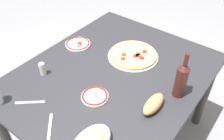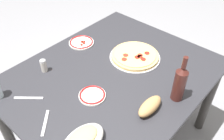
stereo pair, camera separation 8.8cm
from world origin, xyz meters
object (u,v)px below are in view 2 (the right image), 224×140
Objects in this scene: side_plate_far at (81,42)px; pepperoni_pizza at (135,56)px; bread_loaf at (150,106)px; side_plate_near at (92,95)px; dining_table at (112,85)px; wine_bottle at (180,83)px; baked_pasta_dish at (83,140)px; spice_shaker at (44,66)px.

pepperoni_pizza is at bearing -72.44° from side_plate_far.
side_plate_near is at bearing 113.17° from bread_loaf.
wine_bottle is at bearing -78.13° from dining_table.
baked_pasta_dish is 2.76× the size of spice_shaker.
wine_bottle is (0.58, -0.18, 0.08)m from baked_pasta_dish.
baked_pasta_dish reaches higher than side_plate_near.
pepperoni_pizza is (0.24, -0.01, 0.12)m from dining_table.
wine_bottle is at bearing -64.85° from spice_shaker.
dining_table is 0.47m from spice_shaker.
dining_table is 7.11× the size of side_plate_far.
side_plate_far is 2.17× the size of spice_shaker.
spice_shaker is (-0.18, 0.71, 0.01)m from bread_loaf.
side_plate_near is 0.56m from side_plate_far.
dining_table is at bearing 178.48° from pepperoni_pizza.
side_plate_far reaches higher than dining_table.
dining_table is 0.40m from bread_loaf.
bread_loaf is (-0.18, 0.06, -0.09)m from wine_bottle.
pepperoni_pizza reaches higher than side_plate_far.
wine_bottle is at bearing -49.78° from side_plate_near.
baked_pasta_dish is at bearing -142.48° from side_plate_near.
dining_table is 4.48× the size of wine_bottle.
baked_pasta_dish is 1.49× the size of side_plate_near.
spice_shaker reaches higher than side_plate_far.
bread_loaf is 2.12× the size of spice_shaker.
wine_bottle reaches higher than bread_loaf.
baked_pasta_dish is at bearing -132.35° from side_plate_far.
pepperoni_pizza is 1.89× the size of side_plate_far.
bread_loaf reaches higher than dining_table.
spice_shaker is (-0.51, 0.36, 0.03)m from pepperoni_pizza.
side_plate_far is at bearing 8.05° from spice_shaker.
side_plate_near is at bearing -83.45° from spice_shaker.
dining_table is 0.57m from baked_pasta_dish.
spice_shaker reaches higher than bread_loaf.
pepperoni_pizza is 1.19× the size of wine_bottle.
side_plate_far is 0.79m from bread_loaf.
side_plate_far is (-0.13, 0.41, -0.01)m from pepperoni_pizza.
side_plate_near is at bearing 130.22° from wine_bottle.
bread_loaf reaches higher than side_plate_far.
side_plate_near is (-0.46, -0.04, -0.01)m from pepperoni_pizza.
spice_shaker is at bearing 96.55° from side_plate_near.
baked_pasta_dish is at bearing -161.59° from pepperoni_pizza.
side_plate_near is 0.85× the size of side_plate_far.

